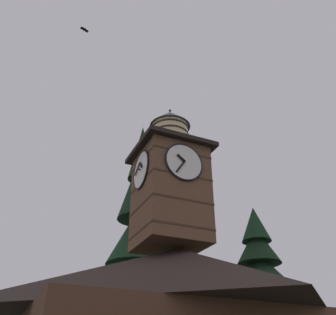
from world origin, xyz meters
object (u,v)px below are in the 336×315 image
object	(u,v)px
pine_tree_aside	(265,307)
flying_bird_high	(84,30)
clock_tower	(170,182)
pine_tree_behind	(137,272)
moon	(189,264)

from	to	relation	value
pine_tree_aside	flying_bird_high	bearing A→B (deg)	23.04
clock_tower	flying_bird_high	size ratio (longest dim) A/B	17.62
clock_tower	pine_tree_aside	world-z (taller)	clock_tower
pine_tree_behind	flying_bird_high	distance (m)	15.68
pine_tree_aside	pine_tree_behind	bearing A→B (deg)	-24.25
pine_tree_behind	flying_bird_high	bearing A→B (deg)	53.76
pine_tree_behind	moon	xyz separation A→B (m)	(-13.03, -17.44, 6.01)
clock_tower	pine_tree_behind	bearing A→B (deg)	-98.21
clock_tower	pine_tree_behind	size ratio (longest dim) A/B	0.43
pine_tree_aside	moon	distance (m)	23.07
clock_tower	flying_bird_high	bearing A→B (deg)	17.43
clock_tower	moon	xyz separation A→B (m)	(-14.15, -25.19, 2.98)
moon	flying_bird_high	distance (m)	33.94
clock_tower	pine_tree_behind	world-z (taller)	pine_tree_behind
pine_tree_behind	flying_bird_high	world-z (taller)	pine_tree_behind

